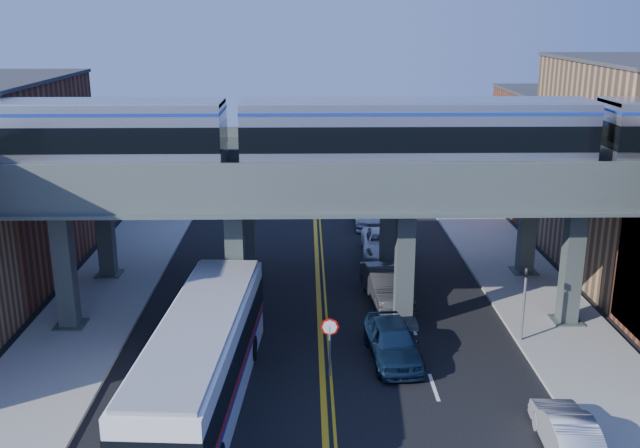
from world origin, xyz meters
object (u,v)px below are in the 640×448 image
object	(u,v)px
transit_train	(415,135)
stop_sign	(330,338)
car_lane_c	(383,243)
car_lane_a	(393,341)
transit_bus	(202,363)
car_lane_d	(370,213)
car_parked_curb	(567,432)
car_lane_b	(386,284)
traffic_signal	(524,296)

from	to	relation	value
transit_train	stop_sign	world-z (taller)	transit_train
car_lane_c	car_lane_a	bearing A→B (deg)	-91.91
stop_sign	transit_bus	distance (m)	5.40
car_lane_d	car_parked_curb	bearing A→B (deg)	-79.91
car_lane_a	car_lane_b	world-z (taller)	car_lane_b
stop_sign	car_lane_d	world-z (taller)	stop_sign
stop_sign	traffic_signal	world-z (taller)	traffic_signal
car_lane_b	car_lane_d	distance (m)	14.33
car_lane_a	car_parked_curb	bearing A→B (deg)	-57.93
car_lane_c	car_parked_curb	size ratio (longest dim) A/B	1.25
stop_sign	traffic_signal	xyz separation A→B (m)	(8.90, 3.00, 0.54)
car_lane_c	transit_train	bearing A→B (deg)	-86.85
transit_train	transit_bus	xyz separation A→B (m)	(-8.94, -7.17, -7.52)
transit_bus	car_lane_c	world-z (taller)	transit_bus
traffic_signal	transit_bus	world-z (taller)	traffic_signal
transit_bus	car_lane_b	xyz separation A→B (m)	(8.19, 10.39, -0.91)
stop_sign	car_parked_curb	size ratio (longest dim) A/B	0.59
car_lane_c	car_lane_d	size ratio (longest dim) A/B	0.96
stop_sign	car_lane_c	xyz separation A→B (m)	(3.82, 15.57, -0.99)
stop_sign	car_lane_a	xyz separation A→B (m)	(2.80, 1.49, -0.90)
car_lane_a	car_lane_c	distance (m)	14.12
transit_train	traffic_signal	distance (m)	8.79
car_lane_b	stop_sign	bearing A→B (deg)	-118.45
transit_train	car_lane_c	distance (m)	13.59
traffic_signal	car_lane_d	world-z (taller)	traffic_signal
car_lane_a	transit_train	bearing A→B (deg)	66.59
transit_bus	car_parked_curb	distance (m)	13.39
car_lane_d	car_parked_curb	size ratio (longest dim) A/B	1.30
car_lane_b	car_lane_a	bearing A→B (deg)	-100.64
stop_sign	car_parked_curb	xyz separation A→B (m)	(7.99, -5.45, -1.03)
traffic_signal	transit_bus	size ratio (longest dim) A/B	0.30
transit_bus	car_lane_c	distance (m)	19.81
car_lane_d	car_parked_curb	world-z (taller)	car_lane_d
stop_sign	car_lane_c	size ratio (longest dim) A/B	0.47
transit_train	car_lane_a	bearing A→B (deg)	-108.67
transit_bus	car_lane_a	size ratio (longest dim) A/B	2.73
traffic_signal	car_lane_c	bearing A→B (deg)	112.00
car_lane_b	car_lane_d	xyz separation A→B (m)	(0.43, 14.33, -0.04)
stop_sign	car_lane_b	size ratio (longest dim) A/B	0.49
stop_sign	car_lane_c	world-z (taller)	stop_sign
traffic_signal	stop_sign	bearing A→B (deg)	-161.37
transit_train	car_parked_curb	distance (m)	14.10
transit_train	car_lane_d	world-z (taller)	transit_train
car_parked_curb	car_lane_b	bearing A→B (deg)	-68.25
transit_train	traffic_signal	size ratio (longest dim) A/B	11.82
transit_bus	car_lane_a	distance (m)	8.62
car_lane_b	car_parked_curb	bearing A→B (deg)	-77.74
transit_bus	car_parked_curb	world-z (taller)	transit_bus
car_lane_d	car_lane_c	bearing A→B (deg)	-87.46
car_lane_b	car_lane_d	world-z (taller)	car_lane_b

